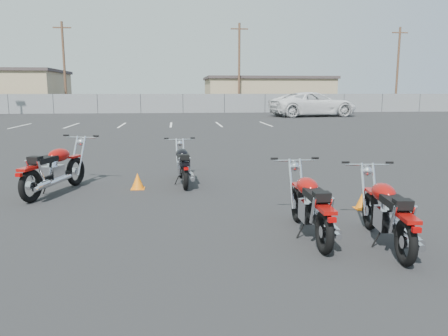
{
  "coord_description": "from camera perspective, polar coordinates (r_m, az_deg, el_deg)",
  "views": [
    {
      "loc": [
        -0.68,
        -7.41,
        2.07
      ],
      "look_at": [
        0.2,
        0.6,
        0.65
      ],
      "focal_mm": 35.0,
      "sensor_mm": 36.0,
      "label": 1
    }
  ],
  "objects": [
    {
      "name": "tan_building_east",
      "position": [
        52.51,
        5.57,
        9.75
      ],
      "size": [
        14.4,
        9.4,
        3.7
      ],
      "color": "tan",
      "rests_on": "ground"
    },
    {
      "name": "motorcycle_second_black",
      "position": [
        9.88,
        -5.35,
        0.43
      ],
      "size": [
        0.76,
        1.96,
        0.96
      ],
      "color": "black",
      "rests_on": "ground"
    },
    {
      "name": "motorcycle_rear_red",
      "position": [
        6.3,
        20.59,
        -5.5
      ],
      "size": [
        0.79,
        2.05,
        1.0
      ],
      "color": "black",
      "rests_on": "ground"
    },
    {
      "name": "utility_pole_c",
      "position": [
        46.96,
        1.99,
        13.21
      ],
      "size": [
        1.8,
        0.24,
        9.0
      ],
      "color": "#4C3223",
      "rests_on": "ground"
    },
    {
      "name": "training_cone_near",
      "position": [
        8.93,
        11.17,
        -2.48
      ],
      "size": [
        0.29,
        0.29,
        0.34
      ],
      "color": "orange",
      "rests_on": "ground"
    },
    {
      "name": "chainlink_fence",
      "position": [
        42.43,
        -5.39,
        8.4
      ],
      "size": [
        80.06,
        0.06,
        1.8
      ],
      "color": "slate",
      "rests_on": "ground"
    },
    {
      "name": "training_cone_far",
      "position": [
        8.17,
        17.59,
        -4.08
      ],
      "size": [
        0.25,
        0.25,
        0.3
      ],
      "color": "orange",
      "rests_on": "ground"
    },
    {
      "name": "utility_pole_d",
      "position": [
        53.51,
        21.74,
        12.13
      ],
      "size": [
        1.8,
        0.24,
        9.0
      ],
      "color": "#4C3223",
      "rests_on": "ground"
    },
    {
      "name": "ground",
      "position": [
        7.72,
        -1.0,
        -5.56
      ],
      "size": [
        120.0,
        120.0,
        0.0
      ],
      "primitive_type": "plane",
      "color": "black",
      "rests_on": "ground"
    },
    {
      "name": "motorcycle_front_red",
      "position": [
        9.53,
        -21.26,
        -0.16
      ],
      "size": [
        1.19,
        2.23,
        1.1
      ],
      "color": "black",
      "rests_on": "ground"
    },
    {
      "name": "motorcycle_third_red",
      "position": [
        6.4,
        11.26,
        -4.8
      ],
      "size": [
        0.8,
        2.06,
        1.01
      ],
      "color": "black",
      "rests_on": "ground"
    },
    {
      "name": "training_cone_extra",
      "position": [
        9.54,
        -11.22,
        -1.68
      ],
      "size": [
        0.29,
        0.29,
        0.34
      ],
      "color": "orange",
      "rests_on": "ground"
    },
    {
      "name": "parking_line_stripes",
      "position": [
        27.55,
        -10.07,
        5.56
      ],
      "size": [
        15.12,
        4.0,
        0.01
      ],
      "color": "silver",
      "rests_on": "ground"
    },
    {
      "name": "utility_pole_b",
      "position": [
        48.81,
        -20.14,
        12.5
      ],
      "size": [
        1.8,
        0.24,
        9.0
      ],
      "color": "#4C3223",
      "rests_on": "ground"
    },
    {
      "name": "white_van",
      "position": [
        37.2,
        11.6,
        9.05
      ],
      "size": [
        4.49,
        8.67,
        3.15
      ],
      "primitive_type": "imported",
      "rotation": [
        0.0,
        0.0,
        1.72
      ],
      "color": "white",
      "rests_on": "ground"
    }
  ]
}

